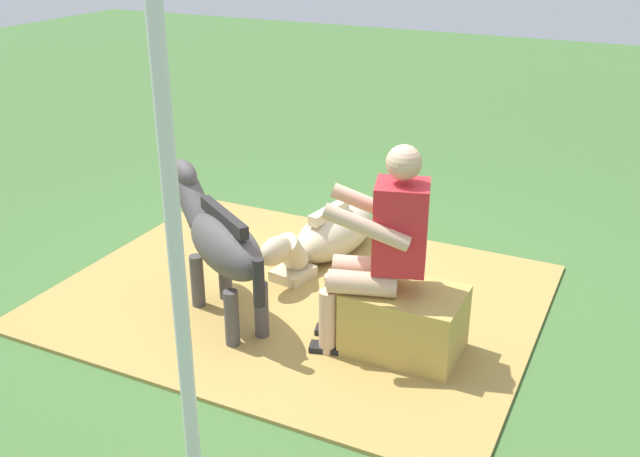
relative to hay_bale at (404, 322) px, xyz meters
The scene contains 7 objects.
ground_plane 0.89m from the hay_bale, 24.70° to the right, with size 24.00×24.00×0.00m, color #426B33.
hay_patch 0.98m from the hay_bale, 20.28° to the right, with size 3.22×2.53×0.02m, color #AD8C47.
hay_bale is the anchor object (origin of this frame).
person_seated 0.52m from the hay_bale, 11.09° to the left, with size 0.71×0.53×1.31m.
pony_standing 1.27m from the hay_bale, ahead, with size 1.18×0.90×0.92m.
pony_lying 1.38m from the hay_bale, 45.22° to the right, with size 0.53×1.36×0.42m.
tent_pole_left 2.01m from the hay_bale, 80.21° to the left, with size 0.06×0.06×2.43m, color silver.
Camera 1 is at (-1.97, 3.96, 2.48)m, focal length 40.89 mm.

